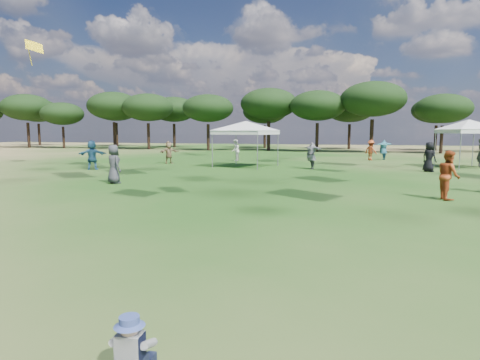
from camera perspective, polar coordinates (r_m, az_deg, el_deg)
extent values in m
cylinder|color=black|center=(64.26, -27.86, 5.66)|extent=(0.40, 0.40, 3.51)
ellipsoid|color=black|center=(64.34, -28.06, 9.10)|extent=(6.82, 6.82, 3.68)
cylinder|color=black|center=(60.37, -23.80, 5.56)|extent=(0.33, 0.33, 2.92)
ellipsoid|color=black|center=(60.41, -23.95, 8.60)|extent=(5.67, 5.67, 3.06)
cylinder|color=black|center=(55.83, -17.40, 6.06)|extent=(0.40, 0.40, 3.49)
ellipsoid|color=black|center=(55.92, -17.54, 10.00)|extent=(6.79, 6.79, 3.66)
cylinder|color=black|center=(52.94, -12.87, 6.08)|extent=(0.38, 0.38, 3.32)
ellipsoid|color=black|center=(53.03, -12.98, 10.02)|extent=(6.44, 6.44, 3.47)
cylinder|color=black|center=(48.78, -4.54, 6.07)|extent=(0.36, 0.36, 3.14)
ellipsoid|color=black|center=(48.86, -4.58, 10.13)|extent=(6.11, 6.11, 3.29)
cylinder|color=black|center=(48.25, 4.09, 6.26)|extent=(0.40, 0.40, 3.46)
ellipsoid|color=black|center=(48.36, 4.13, 10.78)|extent=(6.73, 6.73, 3.63)
cylinder|color=black|center=(46.23, 10.89, 5.97)|extent=(0.37, 0.37, 3.21)
ellipsoid|color=black|center=(46.31, 10.99, 10.34)|extent=(6.24, 6.24, 3.36)
cylinder|color=black|center=(45.62, 18.20, 5.96)|extent=(0.41, 0.41, 3.56)
ellipsoid|color=black|center=(45.75, 18.39, 10.86)|extent=(6.91, 6.91, 3.73)
cylinder|color=black|center=(46.74, 26.73, 5.17)|extent=(0.33, 0.33, 2.88)
ellipsoid|color=black|center=(46.79, 26.94, 9.04)|extent=(5.60, 5.60, 3.02)
cylinder|color=black|center=(74.79, -26.65, 5.81)|extent=(0.41, 0.41, 3.56)
ellipsoid|color=black|center=(74.87, -26.82, 8.80)|extent=(6.92, 6.92, 3.73)
cylinder|color=black|center=(65.50, -17.12, 6.21)|extent=(0.41, 0.41, 3.62)
ellipsoid|color=black|center=(65.59, -17.25, 9.69)|extent=(7.03, 7.03, 3.79)
cylinder|color=black|center=(58.55, -9.33, 6.25)|extent=(0.39, 0.39, 3.37)
ellipsoid|color=black|center=(58.63, -9.40, 9.87)|extent=(6.54, 6.54, 3.53)
cylinder|color=black|center=(56.04, 3.53, 6.17)|extent=(0.36, 0.36, 3.11)
ellipsoid|color=black|center=(56.10, 3.56, 9.67)|extent=(6.05, 6.05, 3.26)
cylinder|color=black|center=(53.94, 15.26, 5.96)|extent=(0.37, 0.37, 3.20)
ellipsoid|color=black|center=(54.01, 15.38, 9.69)|extent=(6.21, 6.21, 3.35)
cylinder|color=black|center=(53.57, 26.04, 5.39)|extent=(0.34, 0.34, 2.99)
ellipsoid|color=black|center=(53.63, 26.23, 8.91)|extent=(5.81, 5.81, 3.13)
cylinder|color=gray|center=(25.18, -3.97, 4.31)|extent=(0.06, 0.06, 2.25)
cylinder|color=gray|center=(23.68, 2.50, 4.15)|extent=(0.06, 0.06, 2.25)
cylinder|color=gray|center=(27.88, -0.56, 4.57)|extent=(0.06, 0.06, 2.25)
cylinder|color=gray|center=(26.54, 5.41, 4.43)|extent=(0.06, 0.06, 2.25)
cube|color=silver|center=(25.75, 0.85, 6.77)|extent=(3.90, 3.90, 0.25)
pyramid|color=silver|center=(25.75, 0.85, 8.38)|extent=(6.56, 6.56, 0.60)
cylinder|color=gray|center=(26.94, 28.82, 3.72)|extent=(0.06, 0.06, 2.32)
cylinder|color=gray|center=(29.16, 25.98, 4.05)|extent=(0.06, 0.06, 2.32)
cylinder|color=gray|center=(30.58, 30.21, 3.91)|extent=(0.06, 0.06, 2.32)
cube|color=silver|center=(28.73, 29.69, 6.03)|extent=(3.59, 3.59, 0.25)
pyramid|color=silver|center=(28.74, 29.78, 7.47)|extent=(5.30, 5.30, 0.60)
cube|color=#161C31|center=(4.38, -15.18, -23.51)|extent=(0.11, 0.23, 0.10)
cube|color=white|center=(4.08, -15.35, -21.83)|extent=(0.25, 0.19, 0.25)
cylinder|color=white|center=(4.20, -16.92, -21.03)|extent=(0.10, 0.25, 0.15)
cylinder|color=white|center=(4.08, -12.82, -21.79)|extent=(0.10, 0.25, 0.15)
sphere|color=#E0B293|center=(4.01, -15.43, -19.70)|extent=(0.17, 0.17, 0.17)
cone|color=#4C61B3|center=(3.99, -15.45, -19.19)|extent=(0.28, 0.28, 0.03)
cylinder|color=#4C61B3|center=(3.97, -15.47, -18.67)|extent=(0.19, 0.19, 0.07)
imported|color=#225567|center=(34.15, 19.72, 4.05)|extent=(1.64, 1.87, 1.60)
imported|color=black|center=(24.92, 25.31, 2.99)|extent=(0.96, 0.96, 1.69)
imported|color=#8D6D4D|center=(28.87, -10.09, 3.88)|extent=(1.29, 1.42, 1.57)
imported|color=#4C4C51|center=(24.58, 10.12, 3.42)|extent=(1.56, 1.95, 1.61)
imported|color=#AF421D|center=(33.32, 18.11, 4.05)|extent=(1.17, 1.11, 1.59)
imported|color=silver|center=(30.94, -0.67, 4.25)|extent=(0.66, 0.83, 1.65)
imported|color=#A2411B|center=(14.95, 27.54, 0.62)|extent=(0.73, 0.88, 1.65)
imported|color=#2B5D82|center=(25.41, -20.28, 3.36)|extent=(1.68, 1.21, 1.75)
imported|color=#333439|center=(18.28, -17.53, 2.16)|extent=(0.99, 0.89, 1.69)
plane|color=yellow|center=(29.39, -27.22, 16.55)|extent=(1.54, 1.83, 1.06)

